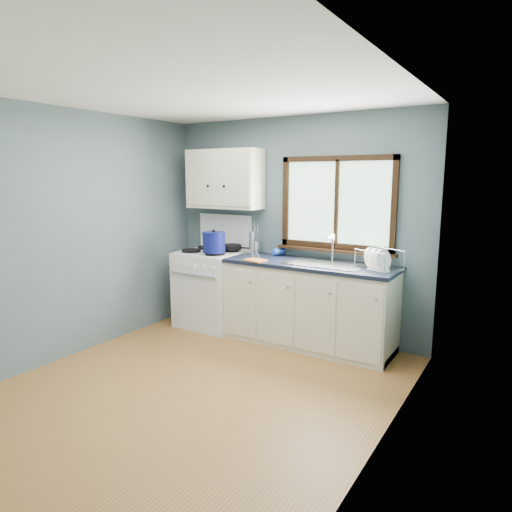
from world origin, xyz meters
The scene contains 18 objects.
floor centered at (0.00, 0.00, -0.01)m, with size 3.20×3.60×0.02m, color olive.
ceiling centered at (0.00, 0.00, 2.51)m, with size 3.20×3.60×0.02m, color white.
wall_back centered at (0.00, 1.81, 1.25)m, with size 3.20×0.02×2.50m, color #4F6266.
wall_left centered at (-1.61, 0.00, 1.25)m, with size 0.02×3.60×2.50m, color #4F6266.
wall_right centered at (1.61, 0.00, 1.25)m, with size 0.02×3.60×2.50m, color #4F6266.
gas_range centered at (-0.95, 1.47, 0.49)m, with size 0.76×0.69×1.36m.
base_cabinets centered at (0.36, 1.49, 0.41)m, with size 1.85×0.60×0.88m.
countertop centered at (0.36, 1.49, 0.90)m, with size 1.89×0.64×0.04m, color black.
sink centered at (0.54, 1.49, 0.86)m, with size 0.84×0.46×0.44m.
window centered at (0.54, 1.77, 1.48)m, with size 1.36×0.10×1.03m.
upper_cabinets centered at (-0.85, 1.63, 1.80)m, with size 0.95×0.35×0.70m.
skillet centered at (-0.75, 1.61, 0.99)m, with size 0.39×0.27×0.05m.
stockpot centered at (-0.78, 1.30, 1.08)m, with size 0.28×0.28×0.27m.
utensil_crock centered at (-0.44, 1.68, 1.00)m, with size 0.14×0.14×0.38m.
thermos centered at (-0.43, 1.57, 1.06)m, with size 0.06×0.06×0.27m, color silver.
soap_bottle centered at (-0.17, 1.64, 1.03)m, with size 0.09×0.09×0.22m, color #2045B4.
dish_towel centered at (-0.18, 1.26, 0.93)m, with size 0.23×0.16×0.02m, color orange.
dish_rack centered at (1.09, 1.54, 0.97)m, with size 0.49×0.44×0.21m.
Camera 1 is at (2.41, -2.89, 1.83)m, focal length 32.00 mm.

